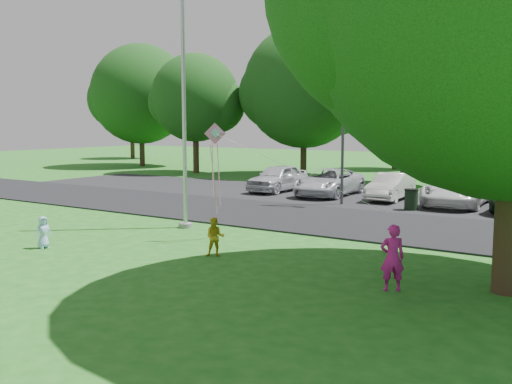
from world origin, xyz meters
The scene contains 12 objects.
ground centered at (0.00, 0.00, 0.00)m, with size 120.00×120.00×0.00m, color #1E651A.
park_road centered at (0.00, 9.00, 0.03)m, with size 60.00×6.00×0.06m, color black.
parking_strip centered at (0.00, 15.50, 0.03)m, with size 42.00×7.00×0.06m, color black.
flagpole centered at (-3.50, 5.00, 4.17)m, with size 0.50×0.50×10.00m.
street_lamp centered at (-0.88, 13.07, 3.92)m, with size 1.80×0.63×6.52m.
trash_can centered at (2.01, 13.00, 0.47)m, with size 0.59×0.59×0.94m.
tree_row centered at (1.59, 24.23, 5.71)m, with size 64.35×11.94×10.88m.
parked_cars centered at (1.07, 15.46, 0.76)m, with size 14.36×5.44×1.47m.
woman centered at (5.24, 1.52, 0.74)m, with size 0.54×0.35×1.48m, color #CA1A87.
child_yellow centered at (0.03, 2.02, 0.55)m, with size 0.53×0.41×1.09m, color gold.
child_blue centered at (-4.86, 0.14, 0.48)m, with size 0.46×0.30×0.95m, color #A0C6F5.
kite centered at (-1.17, 3.79, 2.91)m, with size 6.81×2.60×2.88m.
Camera 1 is at (9.32, -10.32, 3.65)m, focal length 40.00 mm.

